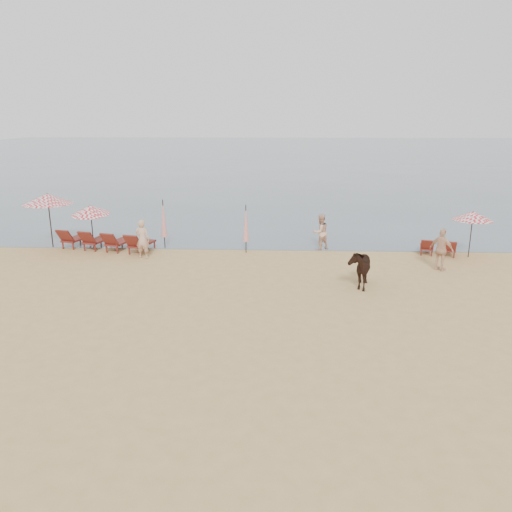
# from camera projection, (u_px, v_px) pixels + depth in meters

# --- Properties ---
(ground) EXTENTS (120.00, 120.00, 0.00)m
(ground) POSITION_uv_depth(u_px,v_px,m) (249.00, 337.00, 14.70)
(ground) COLOR tan
(ground) RESTS_ON ground
(sea) EXTENTS (160.00, 140.00, 0.06)m
(sea) POSITION_uv_depth(u_px,v_px,m) (274.00, 153.00, 91.69)
(sea) COLOR #51606B
(sea) RESTS_ON ground
(lounger_cluster_left) EXTENTS (4.73, 2.89, 0.70)m
(lounger_cluster_left) POSITION_uv_depth(u_px,v_px,m) (105.00, 240.00, 24.25)
(lounger_cluster_left) COLOR maroon
(lounger_cluster_left) RESTS_ON ground
(lounger_cluster_right) EXTENTS (1.88, 1.84, 0.55)m
(lounger_cluster_right) POSITION_uv_depth(u_px,v_px,m) (438.00, 247.00, 23.40)
(lounger_cluster_right) COLOR maroon
(lounger_cluster_right) RESTS_ON ground
(umbrella_open_left_a) EXTENTS (2.38, 2.38, 2.71)m
(umbrella_open_left_a) POSITION_uv_depth(u_px,v_px,m) (48.00, 199.00, 24.21)
(umbrella_open_left_a) COLOR black
(umbrella_open_left_a) RESTS_ON ground
(umbrella_open_left_b) EXTENTS (1.79, 1.83, 2.29)m
(umbrella_open_left_b) POSITION_uv_depth(u_px,v_px,m) (91.00, 210.00, 23.85)
(umbrella_open_left_b) COLOR black
(umbrella_open_left_b) RESTS_ON ground
(umbrella_open_right) EXTENTS (1.77, 1.77, 2.16)m
(umbrella_open_right) POSITION_uv_depth(u_px,v_px,m) (473.00, 216.00, 22.62)
(umbrella_open_right) COLOR black
(umbrella_open_right) RESTS_ON ground
(umbrella_closed_left) EXTENTS (0.30, 0.30, 2.43)m
(umbrella_closed_left) POSITION_uv_depth(u_px,v_px,m) (164.00, 219.00, 24.31)
(umbrella_closed_left) COLOR black
(umbrella_closed_left) RESTS_ON ground
(umbrella_closed_right) EXTENTS (0.28, 0.28, 2.32)m
(umbrella_closed_right) POSITION_uv_depth(u_px,v_px,m) (246.00, 223.00, 23.52)
(umbrella_closed_right) COLOR black
(umbrella_closed_right) RESTS_ON ground
(cow) EXTENTS (1.12, 1.93, 1.54)m
(cow) POSITION_uv_depth(u_px,v_px,m) (359.00, 267.00, 18.96)
(cow) COLOR black
(cow) RESTS_ON ground
(beachgoer_left) EXTENTS (0.71, 0.52, 1.80)m
(beachgoer_left) POSITION_uv_depth(u_px,v_px,m) (142.00, 239.00, 22.73)
(beachgoer_left) COLOR tan
(beachgoer_left) RESTS_ON ground
(beachgoer_right_a) EXTENTS (1.07, 1.01, 1.74)m
(beachgoer_right_a) POSITION_uv_depth(u_px,v_px,m) (320.00, 232.00, 24.25)
(beachgoer_right_a) COLOR #D9A288
(beachgoer_right_a) RESTS_ON ground
(beachgoer_right_b) EXTENTS (1.06, 1.05, 1.80)m
(beachgoer_right_b) POSITION_uv_depth(u_px,v_px,m) (442.00, 250.00, 20.90)
(beachgoer_right_b) COLOR #D7A786
(beachgoer_right_b) RESTS_ON ground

